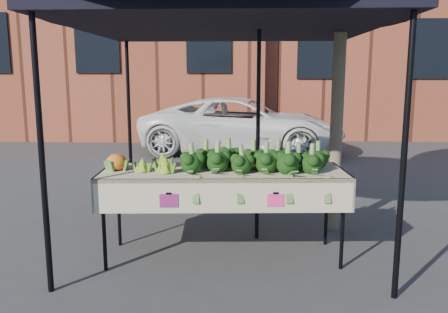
% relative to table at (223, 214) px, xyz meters
% --- Properties ---
extents(ground, '(90.00, 90.00, 0.00)m').
position_rel_table_xyz_m(ground, '(-0.21, -0.04, -0.45)').
color(ground, '#333336').
extents(table, '(2.44, 0.92, 0.90)m').
position_rel_table_xyz_m(table, '(0.00, 0.00, 0.00)').
color(table, beige).
rests_on(table, ground).
extents(canopy, '(3.16, 3.16, 2.74)m').
position_rel_table_xyz_m(canopy, '(0.01, 0.63, 0.92)').
color(canopy, black).
rests_on(canopy, ground).
extents(broccoli_heap, '(1.48, 0.58, 0.27)m').
position_rel_table_xyz_m(broccoli_heap, '(0.33, 0.03, 0.58)').
color(broccoli_heap, black).
rests_on(broccoli_heap, table).
extents(romanesco_cluster, '(0.43, 0.47, 0.20)m').
position_rel_table_xyz_m(romanesco_cluster, '(-0.66, -0.01, 0.55)').
color(romanesco_cluster, '#99AE2E').
rests_on(romanesco_cluster, table).
extents(cauliflower_pair, '(0.20, 0.20, 0.18)m').
position_rel_table_xyz_m(cauliflower_pair, '(-1.05, -0.05, 0.54)').
color(cauliflower_pair, orange).
rests_on(cauliflower_pair, table).
extents(vehicle, '(1.58, 2.35, 4.78)m').
position_rel_table_xyz_m(vehicle, '(0.20, 6.39, 1.94)').
color(vehicle, white).
rests_on(vehicle, ground).
extents(street_tree, '(2.12, 2.12, 4.18)m').
position_rel_table_xyz_m(street_tree, '(1.28, 0.91, 1.64)').
color(street_tree, '#1E4C14').
rests_on(street_tree, ground).
extents(building_right, '(12.00, 8.00, 8.50)m').
position_rel_table_xyz_m(building_right, '(6.79, 12.46, 3.80)').
color(building_right, brown).
rests_on(building_right, ground).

